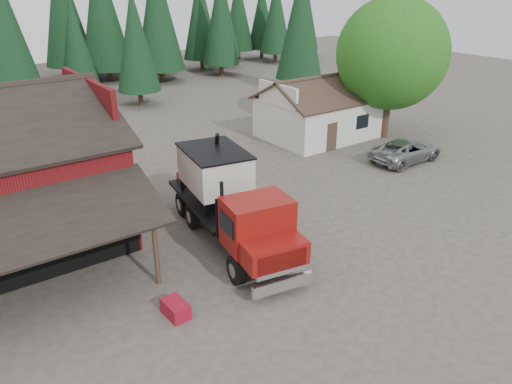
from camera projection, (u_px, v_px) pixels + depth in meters
ground at (298, 262)px, 21.69m from camera, size 120.00×120.00×0.00m
farmhouse at (319, 115)px, 37.60m from camera, size 8.60×6.42×4.65m
deciduous_tree at (392, 58)px, 35.78m from camera, size 8.00×8.00×10.20m
conifer_backdrop at (42, 91)px, 52.83m from camera, size 76.00×16.00×16.00m
near_pine_b at (135, 41)px, 44.75m from camera, size 3.96×3.96×10.40m
near_pine_c at (300, 23)px, 49.93m from camera, size 4.84×4.84×12.40m
near_pine_d at (2, 26)px, 41.76m from camera, size 5.28×5.28×13.40m
feed_truck at (230, 199)px, 22.64m from camera, size 4.37×10.43×4.57m
silver_car at (406, 151)px, 32.97m from camera, size 5.30×2.45×1.47m
equip_box at (176, 309)px, 18.23m from camera, size 0.76×1.14×0.60m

